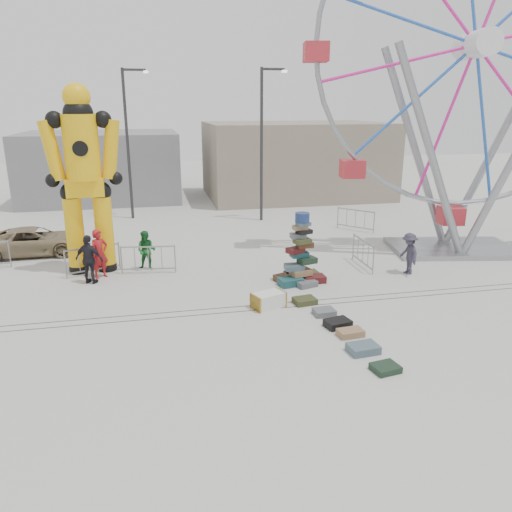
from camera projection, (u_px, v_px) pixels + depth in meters
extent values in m
plane|color=#9E9E99|center=(260.00, 318.00, 15.01)|extent=(90.00, 90.00, 0.00)
cube|color=#47443F|center=(256.00, 310.00, 15.57)|extent=(40.00, 0.04, 0.01)
cube|color=#47443F|center=(253.00, 305.00, 15.94)|extent=(40.00, 0.04, 0.01)
cube|color=gray|center=(295.00, 160.00, 34.40)|extent=(12.00, 8.00, 5.00)
cube|color=gray|center=(102.00, 166.00, 33.72)|extent=(10.00, 8.00, 4.40)
cylinder|color=#2D2D30|center=(261.00, 147.00, 26.61)|extent=(0.16, 0.16, 8.00)
cube|color=#2D2D30|center=(273.00, 69.00, 25.59)|extent=(1.20, 0.15, 0.12)
cube|color=silver|center=(284.00, 71.00, 25.74)|extent=(0.25, 0.25, 0.12)
cylinder|color=#2D2D30|center=(128.00, 146.00, 27.06)|extent=(0.16, 0.16, 8.00)
cube|color=#2D2D30|center=(134.00, 70.00, 26.04)|extent=(1.20, 0.15, 0.12)
cube|color=silver|center=(146.00, 72.00, 26.20)|extent=(0.25, 0.25, 0.12)
cube|color=#1B4D52|center=(291.00, 282.00, 17.68)|extent=(0.93, 0.73, 0.27)
cube|color=#521616|center=(314.00, 279.00, 18.01)|extent=(0.79, 0.55, 0.25)
cube|color=#4D2E18|center=(285.00, 278.00, 18.15)|extent=(0.86, 0.73, 0.23)
cube|color=#3C4221|center=(308.00, 274.00, 18.47)|extent=(0.79, 0.58, 0.25)
cube|color=slate|center=(306.00, 284.00, 17.58)|extent=(0.82, 0.67, 0.21)
cube|color=black|center=(294.00, 274.00, 18.50)|extent=(0.71, 0.50, 0.23)
cube|color=#98734D|center=(301.00, 272.00, 17.91)|extent=(0.83, 0.66, 0.23)
cube|color=#4D636E|center=(294.00, 267.00, 17.79)|extent=(0.68, 0.48, 0.21)
cube|color=#1B3121|center=(307.00, 260.00, 17.85)|extent=(0.74, 0.60, 0.21)
cube|color=#1B4D52|center=(299.00, 254.00, 17.87)|extent=(0.66, 0.48, 0.19)
cube|color=#521616|center=(295.00, 250.00, 17.70)|extent=(0.72, 0.62, 0.19)
cube|color=#4D2E18|center=(305.00, 245.00, 17.72)|extent=(0.57, 0.40, 0.19)
cube|color=#3C4221|center=(302.00, 241.00, 17.52)|extent=(0.66, 0.53, 0.17)
cube|color=slate|center=(298.00, 236.00, 17.56)|extent=(0.56, 0.40, 0.17)
cube|color=black|center=(304.00, 232.00, 17.50)|extent=(0.60, 0.49, 0.15)
cube|color=#98734D|center=(300.00, 228.00, 17.46)|extent=(0.52, 0.37, 0.15)
cube|color=#4D636E|center=(303.00, 224.00, 17.38)|extent=(0.55, 0.45, 0.12)
cylinder|color=navy|center=(302.00, 218.00, 17.33)|extent=(0.50, 0.50, 0.33)
sphere|color=black|center=(79.00, 269.00, 19.06)|extent=(0.73, 0.73, 0.73)
cylinder|color=yellow|center=(75.00, 233.00, 18.65)|extent=(0.67, 0.67, 3.06)
sphere|color=black|center=(71.00, 193.00, 18.21)|extent=(0.77, 0.77, 0.77)
sphere|color=black|center=(108.00, 266.00, 19.31)|extent=(0.73, 0.73, 0.73)
cylinder|color=yellow|center=(105.00, 232.00, 18.91)|extent=(0.67, 0.67, 3.06)
sphere|color=black|center=(101.00, 192.00, 18.47)|extent=(0.77, 0.77, 0.77)
cube|color=yellow|center=(85.00, 187.00, 18.28)|extent=(1.37, 0.82, 0.67)
cylinder|color=yellow|center=(81.00, 147.00, 17.86)|extent=(1.24, 1.24, 2.30)
sphere|color=black|center=(78.00, 114.00, 17.53)|extent=(1.05, 1.05, 1.05)
sphere|color=yellow|center=(76.00, 97.00, 17.36)|extent=(0.96, 0.96, 0.96)
sphere|color=black|center=(54.00, 120.00, 17.39)|extent=(0.61, 0.61, 0.61)
cylinder|color=yellow|center=(52.00, 151.00, 17.65)|extent=(0.81, 0.53, 2.15)
sphere|color=black|center=(53.00, 180.00, 17.93)|extent=(0.50, 0.50, 0.50)
sphere|color=black|center=(103.00, 119.00, 17.78)|extent=(0.61, 0.61, 0.61)
cylinder|color=yellow|center=(111.00, 149.00, 18.14)|extent=(0.81, 0.53, 2.15)
sphere|color=black|center=(116.00, 178.00, 18.47)|extent=(0.50, 0.50, 0.50)
cube|color=gray|center=(452.00, 248.00, 21.93)|extent=(5.75, 4.08, 0.21)
cylinder|color=gray|center=(432.00, 156.00, 19.80)|extent=(3.65, 1.00, 8.52)
cylinder|color=gray|center=(416.00, 152.00, 21.60)|extent=(3.65, 1.00, 8.52)
cylinder|color=gray|center=(492.00, 151.00, 21.68)|extent=(3.65, 1.00, 8.52)
cylinder|color=white|center=(476.00, 45.00, 19.52)|extent=(1.47, 2.47, 1.05)
torus|color=gray|center=(476.00, 45.00, 19.52)|extent=(12.62, 2.62, 12.81)
cube|color=#B4262F|center=(456.00, 215.00, 21.50)|extent=(1.11, 1.11, 0.74)
cube|color=silver|center=(268.00, 300.00, 15.74)|extent=(1.16, 0.90, 0.47)
cube|color=#3C4221|center=(305.00, 301.00, 16.07)|extent=(0.77, 0.63, 0.19)
cube|color=slate|center=(324.00, 312.00, 15.21)|extent=(0.66, 0.55, 0.18)
cube|color=black|center=(338.00, 323.00, 14.38)|extent=(0.81, 0.66, 0.21)
cube|color=#98734D|center=(350.00, 333.00, 13.81)|extent=(0.74, 0.51, 0.19)
cube|color=#4D636E|center=(363.00, 348.00, 12.90)|extent=(0.83, 0.63, 0.21)
cube|color=#1B3121|center=(385.00, 368.00, 11.99)|extent=(0.71, 0.62, 0.16)
imported|color=#A3171A|center=(99.00, 254.00, 18.29)|extent=(0.80, 0.73, 1.82)
imported|color=#175E24|center=(146.00, 251.00, 19.18)|extent=(0.89, 0.79, 1.54)
imported|color=black|center=(89.00, 260.00, 17.67)|extent=(1.13, 0.84, 1.78)
imported|color=#2C2A38|center=(409.00, 254.00, 18.72)|extent=(0.62, 1.04, 1.58)
imported|color=#8C795A|center=(35.00, 241.00, 21.21)|extent=(4.24, 2.02, 1.17)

